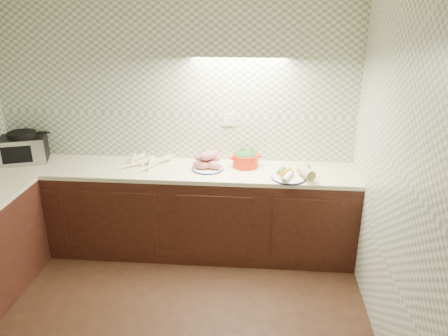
# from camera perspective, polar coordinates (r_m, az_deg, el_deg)

# --- Properties ---
(room) EXTENTS (3.60, 3.60, 2.60)m
(room) POSITION_cam_1_polar(r_m,az_deg,el_deg) (2.68, -14.05, 2.72)
(room) COLOR black
(room) RESTS_ON ground
(counter) EXTENTS (3.60, 3.60, 0.90)m
(counter) POSITION_cam_1_polar(r_m,az_deg,el_deg) (3.99, -18.90, -10.10)
(counter) COLOR black
(counter) RESTS_ON ground
(toaster_oven) EXTENTS (0.51, 0.45, 0.31)m
(toaster_oven) POSITION_cam_1_polar(r_m,az_deg,el_deg) (4.84, -24.67, 2.41)
(toaster_oven) COLOR black
(toaster_oven) RESTS_ON counter
(parsnip_pile) EXTENTS (0.45, 0.39, 0.08)m
(parsnip_pile) POSITION_cam_1_polar(r_m,az_deg,el_deg) (4.34, -10.02, 0.53)
(parsnip_pile) COLOR beige
(parsnip_pile) RESTS_ON counter
(sweet_potato_plate) EXTENTS (0.31, 0.31, 0.19)m
(sweet_potato_plate) POSITION_cam_1_polar(r_m,az_deg,el_deg) (4.22, -2.13, 0.81)
(sweet_potato_plate) COLOR #131743
(sweet_potato_plate) RESTS_ON counter
(onion_bowl) EXTENTS (0.15, 0.15, 0.11)m
(onion_bowl) POSITION_cam_1_polar(r_m,az_deg,el_deg) (4.33, -2.23, 0.95)
(onion_bowl) COLOR black
(onion_bowl) RESTS_ON counter
(dutch_oven) EXTENTS (0.32, 0.32, 0.18)m
(dutch_oven) POSITION_cam_1_polar(r_m,az_deg,el_deg) (4.28, 2.82, 1.28)
(dutch_oven) COLOR red
(dutch_oven) RESTS_ON counter
(veg_plate) EXTENTS (0.40, 0.39, 0.15)m
(veg_plate) POSITION_cam_1_polar(r_m,az_deg,el_deg) (4.07, 9.37, -0.54)
(veg_plate) COLOR #131743
(veg_plate) RESTS_ON counter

